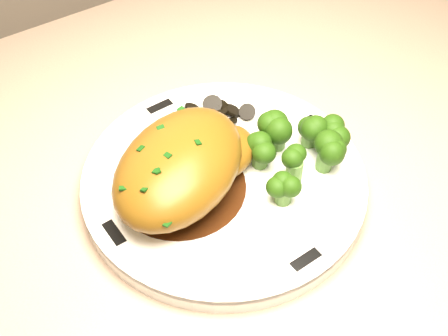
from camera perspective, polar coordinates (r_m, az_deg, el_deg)
plate at (r=0.59m, az=-0.00°, el=-1.29°), size 0.37×0.37×0.02m
rim_accent_0 at (r=0.66m, az=-6.54°, el=6.22°), size 0.03×0.01×0.00m
rim_accent_1 at (r=0.54m, az=-11.11°, el=-6.50°), size 0.01×0.03×0.00m
rim_accent_2 at (r=0.52m, az=8.30°, el=-9.20°), size 0.03×0.01×0.00m
rim_accent_3 at (r=0.64m, az=9.39°, el=4.41°), size 0.01×0.03×0.00m
gravy_pool at (r=0.57m, az=-4.40°, el=-1.95°), size 0.13×0.13×0.00m
chicken_breast at (r=0.55m, az=-4.02°, el=0.37°), size 0.20×0.18×0.06m
mushroom_pile at (r=0.63m, az=-1.49°, el=5.09°), size 0.09×0.06×0.02m
broccoli_florets at (r=0.58m, az=7.59°, el=1.84°), size 0.11×0.09×0.04m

